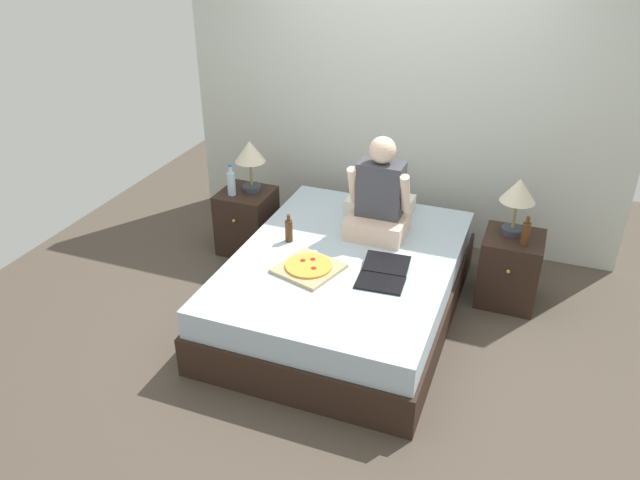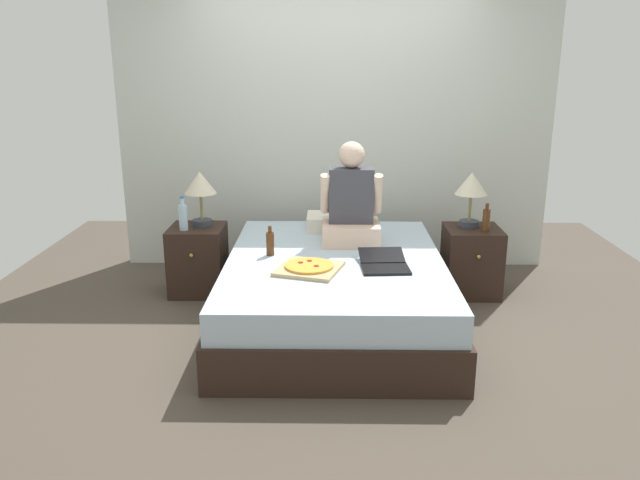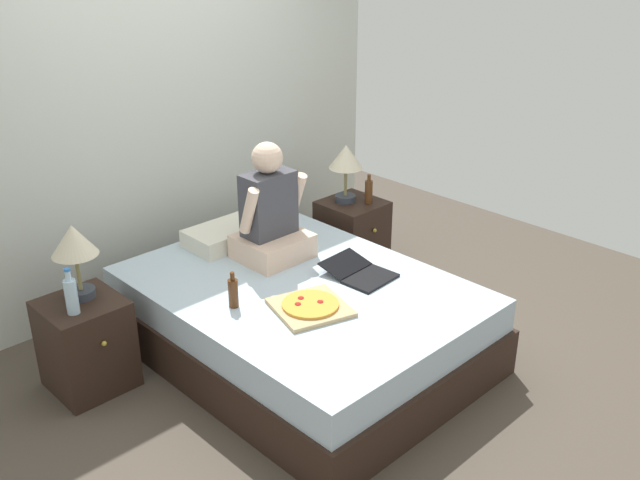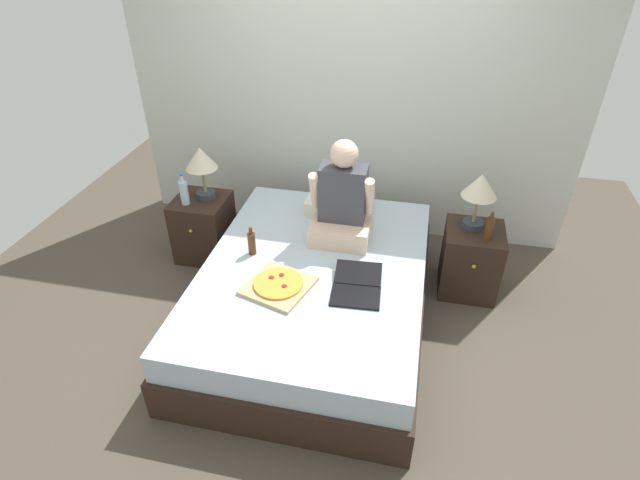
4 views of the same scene
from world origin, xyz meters
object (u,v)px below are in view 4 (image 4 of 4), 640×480
object	(u,v)px
water_bottle	(184,192)
beer_bottle	(489,228)
lamp_on_left_nightstand	(201,162)
person_seated	(342,204)
nightstand_left	(204,227)
laptop	(356,289)
lamp_on_right_nightstand	(480,189)
bed	(314,294)
nightstand_right	(470,260)
beer_bottle_on_bed	(252,243)
pizza_box	(278,285)

from	to	relation	value
water_bottle	beer_bottle	world-z (taller)	water_bottle
lamp_on_left_nightstand	person_seated	xyz separation A→B (m)	(1.21, -0.26, -0.09)
nightstand_left	laptop	xyz separation A→B (m)	(1.47, -0.83, 0.25)
lamp_on_left_nightstand	lamp_on_right_nightstand	size ratio (longest dim) A/B	1.00
nightstand_left	person_seated	bearing A→B (deg)	-9.61
bed	laptop	world-z (taller)	laptop
nightstand_left	nightstand_right	size ratio (longest dim) A/B	1.00
bed	beer_bottle	xyz separation A→B (m)	(1.20, 0.53, 0.41)
laptop	beer_bottle_on_bed	xyz separation A→B (m)	(-0.81, 0.26, 0.07)
beer_bottle	pizza_box	bearing A→B (deg)	-149.70
nightstand_left	beer_bottle	bearing A→B (deg)	-2.46
lamp_on_right_nightstand	laptop	bearing A→B (deg)	-130.88
laptop	pizza_box	distance (m)	0.52
beer_bottle	person_seated	size ratio (longest dim) A/B	0.29
water_bottle	nightstand_right	xyz separation A→B (m)	(2.34, 0.09, -0.39)
nightstand_right	lamp_on_left_nightstand	bearing A→B (deg)	178.71
nightstand_left	pizza_box	size ratio (longest dim) A/B	1.12
bed	lamp_on_left_nightstand	xyz separation A→B (m)	(-1.09, 0.68, 0.64)
nightstand_right	person_seated	bearing A→B (deg)	-168.08
pizza_box	lamp_on_left_nightstand	bearing A→B (deg)	133.70
nightstand_left	lamp_on_left_nightstand	distance (m)	0.61
lamp_on_left_nightstand	laptop	xyz separation A→B (m)	(1.43, -0.88, -0.36)
lamp_on_left_nightstand	person_seated	size ratio (longest dim) A/B	0.58
nightstand_left	water_bottle	bearing A→B (deg)	-131.65
person_seated	beer_bottle_on_bed	size ratio (longest dim) A/B	3.55
pizza_box	nightstand_right	bearing A→B (deg)	34.69
laptop	beer_bottle_on_bed	size ratio (longest dim) A/B	1.98
lamp_on_left_nightstand	beer_bottle_on_bed	bearing A→B (deg)	-45.15
pizza_box	beer_bottle_on_bed	world-z (taller)	beer_bottle_on_bed
bed	nightstand_right	size ratio (longest dim) A/B	3.84
nightstand_left	beer_bottle	world-z (taller)	beer_bottle
lamp_on_right_nightstand	laptop	world-z (taller)	lamp_on_right_nightstand
pizza_box	nightstand_left	bearing A→B (deg)	136.47
beer_bottle_on_bed	beer_bottle	bearing A→B (deg)	15.76
lamp_on_right_nightstand	lamp_on_left_nightstand	bearing A→B (deg)	180.00
nightstand_right	person_seated	world-z (taller)	person_seated
lamp_on_right_nightstand	beer_bottle	bearing A→B (deg)	-56.31
bed	water_bottle	distance (m)	1.39
nightstand_left	pizza_box	bearing A→B (deg)	-43.53
lamp_on_right_nightstand	beer_bottle	xyz separation A→B (m)	(0.10, -0.15, -0.23)
laptop	pizza_box	size ratio (longest dim) A/B	0.87
laptop	nightstand_left	bearing A→B (deg)	150.45
nightstand_left	beer_bottle_on_bed	bearing A→B (deg)	-40.96
person_seated	pizza_box	size ratio (longest dim) A/B	1.56
pizza_box	beer_bottle	bearing A→B (deg)	30.30
bed	water_bottle	world-z (taller)	water_bottle
nightstand_left	water_bottle	distance (m)	0.41
person_seated	beer_bottle_on_bed	distance (m)	0.72
nightstand_right	lamp_on_right_nightstand	bearing A→B (deg)	120.93
person_seated	lamp_on_left_nightstand	bearing A→B (deg)	167.80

